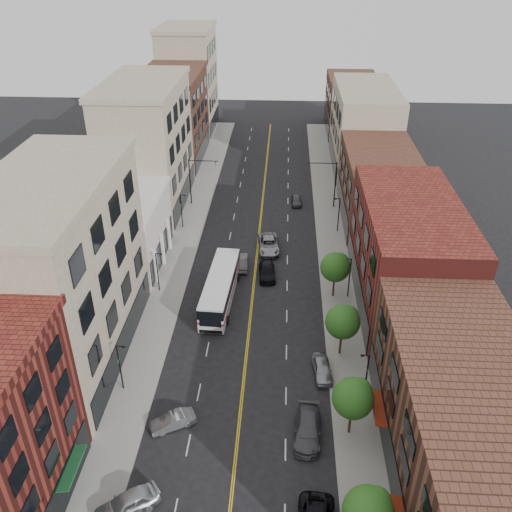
% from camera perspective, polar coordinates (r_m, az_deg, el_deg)
% --- Properties ---
extents(ground, '(220.00, 220.00, 0.00)m').
position_cam_1_polar(ground, '(45.83, -2.28, -21.40)').
color(ground, black).
rests_on(ground, ground).
extents(sidewalk_left, '(4.00, 110.00, 0.15)m').
position_cam_1_polar(sidewalk_left, '(73.75, -7.61, 1.17)').
color(sidewalk_left, gray).
rests_on(sidewalk_left, ground).
extents(sidewalk_right, '(4.00, 110.00, 0.15)m').
position_cam_1_polar(sidewalk_right, '(72.87, 8.05, 0.74)').
color(sidewalk_right, gray).
rests_on(sidewalk_right, ground).
extents(bldg_l_tanoffice, '(10.00, 22.00, 18.00)m').
position_cam_1_polar(bldg_l_tanoffice, '(53.14, -19.76, -2.02)').
color(bldg_l_tanoffice, gray).
rests_on(bldg_l_tanoffice, ground).
extents(bldg_l_white, '(10.00, 14.00, 8.00)m').
position_cam_1_polar(bldg_l_white, '(70.13, -14.02, 2.47)').
color(bldg_l_white, silver).
rests_on(bldg_l_white, ground).
extents(bldg_l_far_a, '(10.00, 20.00, 18.00)m').
position_cam_1_polar(bldg_l_far_a, '(83.15, -11.33, 11.10)').
color(bldg_l_far_a, gray).
rests_on(bldg_l_far_a, ground).
extents(bldg_l_far_b, '(10.00, 20.00, 15.00)m').
position_cam_1_polar(bldg_l_far_b, '(102.16, -8.67, 14.13)').
color(bldg_l_far_b, brown).
rests_on(bldg_l_far_b, ground).
extents(bldg_l_far_c, '(10.00, 16.00, 20.00)m').
position_cam_1_polar(bldg_l_far_c, '(118.64, -7.09, 17.81)').
color(bldg_l_far_c, gray).
rests_on(bldg_l_far_c, ground).
extents(bldg_r_near, '(10.00, 26.00, 10.00)m').
position_cam_1_polar(bldg_r_near, '(44.07, 21.26, -17.03)').
color(bldg_r_near, brown).
rests_on(bldg_r_near, ground).
extents(bldg_r_mid, '(10.00, 22.00, 12.00)m').
position_cam_1_polar(bldg_r_mid, '(61.63, 15.62, 0.20)').
color(bldg_r_mid, maroon).
rests_on(bldg_r_mid, ground).
extents(bldg_r_far_a, '(10.00, 20.00, 10.00)m').
position_cam_1_polar(bldg_r_far_a, '(80.51, 12.84, 7.20)').
color(bldg_r_far_a, brown).
rests_on(bldg_r_far_a, ground).
extents(bldg_r_far_b, '(10.00, 22.00, 14.00)m').
position_cam_1_polar(bldg_r_far_b, '(99.32, 11.27, 13.11)').
color(bldg_r_far_b, gray).
rests_on(bldg_r_far_b, ground).
extents(bldg_r_far_c, '(10.00, 18.00, 11.00)m').
position_cam_1_polar(bldg_r_far_c, '(118.80, 10.05, 15.36)').
color(bldg_r_far_c, brown).
rests_on(bldg_r_far_c, ground).
extents(tree_r_0, '(3.40, 3.40, 5.59)m').
position_cam_1_polar(tree_r_0, '(39.36, 11.87, -24.73)').
color(tree_r_0, black).
rests_on(tree_r_0, sidewalk_right).
extents(tree_r_1, '(3.40, 3.40, 5.59)m').
position_cam_1_polar(tree_r_1, '(45.71, 10.28, -14.39)').
color(tree_r_1, black).
rests_on(tree_r_1, sidewalk_right).
extents(tree_r_2, '(3.40, 3.40, 5.59)m').
position_cam_1_polar(tree_r_2, '(53.20, 9.20, -6.75)').
color(tree_r_2, black).
rests_on(tree_r_2, sidewalk_right).
extents(tree_r_3, '(3.40, 3.40, 5.59)m').
position_cam_1_polar(tree_r_3, '(61.40, 8.43, -1.07)').
color(tree_r_3, black).
rests_on(tree_r_3, sidewalk_right).
extents(lamp_l_1, '(0.81, 0.55, 5.05)m').
position_cam_1_polar(lamp_l_1, '(50.95, -14.11, -11.06)').
color(lamp_l_1, black).
rests_on(lamp_l_1, sidewalk_left).
extents(lamp_l_2, '(0.81, 0.55, 5.05)m').
position_cam_1_polar(lamp_l_2, '(63.26, -10.31, -1.45)').
color(lamp_l_2, black).
rests_on(lamp_l_2, sidewalk_left).
extents(lamp_l_3, '(0.81, 0.55, 5.05)m').
position_cam_1_polar(lamp_l_3, '(76.94, -7.82, 4.90)').
color(lamp_l_3, black).
rests_on(lamp_l_3, sidewalk_left).
extents(lamp_r_1, '(0.81, 0.55, 5.05)m').
position_cam_1_polar(lamp_r_1, '(49.54, 11.52, -12.11)').
color(lamp_r_1, black).
rests_on(lamp_r_1, sidewalk_right).
extents(lamp_r_2, '(0.81, 0.55, 5.05)m').
position_cam_1_polar(lamp_r_2, '(62.13, 9.79, -2.05)').
color(lamp_r_2, black).
rests_on(lamp_r_2, sidewalk_right).
extents(lamp_r_3, '(0.81, 0.55, 5.05)m').
position_cam_1_polar(lamp_r_3, '(76.01, 8.68, 4.49)').
color(lamp_r_3, black).
rests_on(lamp_r_3, sidewalk_right).
extents(signal_mast_left, '(4.49, 0.18, 7.20)m').
position_cam_1_polar(signal_mast_left, '(83.33, -6.49, 8.34)').
color(signal_mast_left, black).
rests_on(signal_mast_left, sidewalk_left).
extents(signal_mast_right, '(4.49, 0.18, 7.20)m').
position_cam_1_polar(signal_mast_right, '(82.52, 7.87, 8.01)').
color(signal_mast_right, black).
rests_on(signal_mast_right, sidewalk_right).
extents(city_bus, '(3.59, 12.86, 3.27)m').
position_cam_1_polar(city_bus, '(61.40, -3.78, -3.24)').
color(city_bus, silver).
rests_on(city_bus, ground).
extents(car_angle_a, '(5.01, 4.29, 1.62)m').
position_cam_1_polar(car_angle_a, '(43.97, -13.40, -24.02)').
color(car_angle_a, '#A9ADB1').
rests_on(car_angle_a, ground).
extents(car_angle_b, '(4.08, 2.99, 1.28)m').
position_cam_1_polar(car_angle_b, '(48.53, -8.76, -16.79)').
color(car_angle_b, '#A7ABAE').
rests_on(car_angle_b, ground).
extents(car_parked_mid, '(2.51, 5.48, 1.55)m').
position_cam_1_polar(car_parked_mid, '(47.43, 5.44, -17.70)').
color(car_parked_mid, '#454549').
rests_on(car_parked_mid, ground).
extents(car_parked_far, '(2.08, 4.32, 1.42)m').
position_cam_1_polar(car_parked_far, '(52.80, 6.99, -11.72)').
color(car_parked_far, '#95989C').
rests_on(car_parked_far, ground).
extents(car_lane_behind, '(1.89, 4.58, 1.47)m').
position_cam_1_polar(car_lane_behind, '(68.02, -1.56, -0.64)').
color(car_lane_behind, '#46474B').
rests_on(car_lane_behind, ground).
extents(car_lane_a, '(2.37, 5.02, 1.41)m').
position_cam_1_polar(car_lane_a, '(66.24, 1.16, -1.61)').
color(car_lane_a, black).
rests_on(car_lane_a, ground).
extents(car_lane_b, '(3.21, 6.06, 1.62)m').
position_cam_1_polar(car_lane_b, '(71.76, 1.35, 1.23)').
color(car_lane_b, '#929499').
rests_on(car_lane_b, ground).
extents(car_lane_c, '(1.75, 3.84, 1.28)m').
position_cam_1_polar(car_lane_c, '(84.65, 4.27, 5.86)').
color(car_lane_c, '#444548').
rests_on(car_lane_c, ground).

